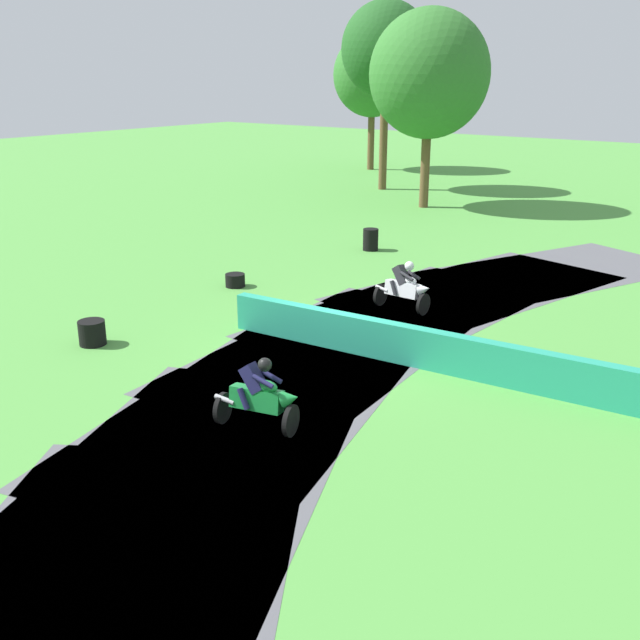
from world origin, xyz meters
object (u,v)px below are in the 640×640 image
Objects in this scene: motorcycle_lead_white at (405,287)px; tire_stack_mid_a at (235,280)px; tire_stack_mid_b at (92,333)px; motorcycle_chase_green at (260,396)px; tire_stack_near at (371,240)px.

tire_stack_mid_a is (-5.38, -1.05, -0.46)m from motorcycle_lead_white.
motorcycle_lead_white is 2.63× the size of tire_stack_mid_b.
tire_stack_mid_a is 0.94× the size of tire_stack_mid_b.
tire_stack_near is (-6.14, 13.29, -0.26)m from motorcycle_chase_green.
tire_stack_near is 1.33× the size of tire_stack_mid_a.
motorcycle_lead_white is 2.81× the size of tire_stack_mid_a.
tire_stack_near is 1.24× the size of tire_stack_mid_b.
tire_stack_mid_a is (-0.72, -6.57, -0.20)m from tire_stack_near.
motorcycle_lead_white is 7.91m from motorcycle_chase_green.
tire_stack_near reaches higher than tire_stack_mid_a.
motorcycle_chase_green is at bearing -8.59° from tire_stack_mid_b.
motorcycle_lead_white is at bearing 55.46° from tire_stack_mid_b.
motorcycle_lead_white reaches higher than tire_stack_near.
tire_stack_mid_b is at bearing -90.21° from tire_stack_near.
motorcycle_lead_white is 7.23m from tire_stack_near.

